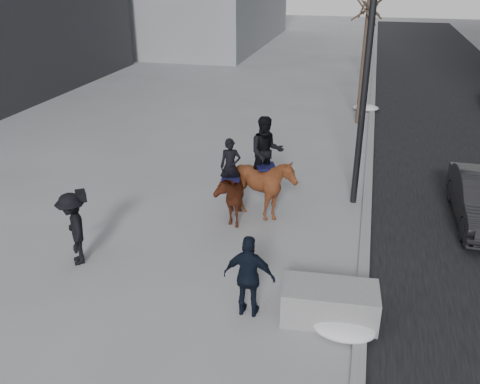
# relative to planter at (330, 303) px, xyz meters

# --- Properties ---
(ground) EXTENTS (120.00, 120.00, 0.00)m
(ground) POSITION_rel_planter_xyz_m (-2.37, 1.05, -0.37)
(ground) COLOR gray
(ground) RESTS_ON ground
(curb) EXTENTS (0.25, 90.00, 0.12)m
(curb) POSITION_rel_planter_xyz_m (0.63, 11.05, -0.31)
(curb) COLOR gray
(curb) RESTS_ON ground
(planter) EXTENTS (1.91, 1.05, 0.74)m
(planter) POSITION_rel_planter_xyz_m (0.00, 0.00, 0.00)
(planter) COLOR gray
(planter) RESTS_ON ground
(tree_near) EXTENTS (1.20, 1.20, 5.72)m
(tree_near) POSITION_rel_planter_xyz_m (0.03, 13.71, 2.49)
(tree_near) COLOR #372B21
(tree_near) RESTS_ON ground
(tree_far) EXTENTS (1.20, 1.20, 4.92)m
(tree_far) POSITION_rel_planter_xyz_m (0.03, 22.42, 2.09)
(tree_far) COLOR #33261E
(tree_far) RESTS_ON ground
(mounted_left) EXTENTS (1.19, 1.87, 2.23)m
(mounted_left) POSITION_rel_planter_xyz_m (-3.04, 3.72, 0.46)
(mounted_left) COLOR #481D0E
(mounted_left) RESTS_ON ground
(mounted_right) EXTENTS (1.97, 2.08, 2.82)m
(mounted_right) POSITION_rel_planter_xyz_m (-2.13, 4.01, 0.76)
(mounted_right) COLOR #48200E
(mounted_right) RESTS_ON ground
(feeder) EXTENTS (1.03, 0.86, 1.75)m
(feeder) POSITION_rel_planter_xyz_m (-1.57, -0.22, 0.51)
(feeder) COLOR black
(feeder) RESTS_ON ground
(camera_crew) EXTENTS (1.20, 1.30, 1.75)m
(camera_crew) POSITION_rel_planter_xyz_m (-5.90, 0.67, 0.52)
(camera_crew) COLOR black
(camera_crew) RESTS_ON ground
(lamppost) EXTENTS (0.25, 0.80, 9.09)m
(lamppost) POSITION_rel_planter_xyz_m (0.23, 5.59, 4.62)
(lamppost) COLOR black
(lamppost) RESTS_ON ground
(snow_piles) EXTENTS (1.20, 17.00, 0.30)m
(snow_piles) POSITION_rel_planter_xyz_m (0.33, 7.86, -0.22)
(snow_piles) COLOR silver
(snow_piles) RESTS_ON ground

